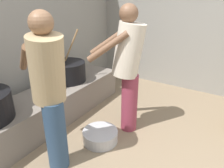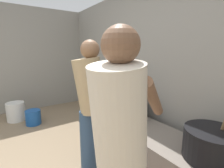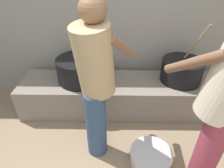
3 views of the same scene
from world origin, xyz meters
name	(u,v)px [view 1 (image 1 of 3)]	position (x,y,z in m)	size (l,w,h in m)	color
block_enclosure_right	(223,22)	(2.76, 0.00, 1.19)	(0.20, 4.60, 2.39)	gray
hearth_ledge	(39,112)	(0.43, 1.68, 0.21)	(2.78, 0.60, 0.42)	slate
cooking_pot_main	(68,71)	(1.06, 1.72, 0.56)	(0.50, 0.50, 0.74)	black
cook_in_tan_shirt	(49,87)	(0.07, 1.01, 0.86)	(0.58, 0.71, 1.51)	navy
cook_in_cream_shirt	(128,64)	(0.99, 0.72, 0.87)	(0.60, 0.72, 1.53)	#8C3347
metal_mixing_bowl	(100,136)	(0.59, 0.85, 0.07)	(0.41, 0.41, 0.14)	#B7B7BC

